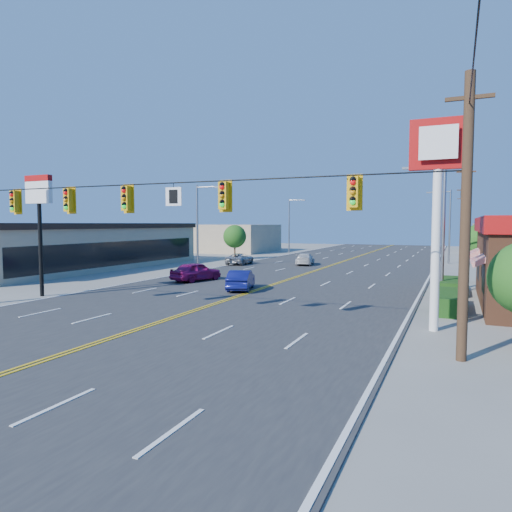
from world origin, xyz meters
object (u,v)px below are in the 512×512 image
at_px(signal_span, 147,211).
at_px(car_magenta, 196,272).
at_px(kfc_pylon, 438,181).
at_px(car_white, 305,260).
at_px(car_silver, 240,259).
at_px(pizza_hut_sign, 39,210).
at_px(car_blue, 241,281).

height_order(signal_span, car_magenta, signal_span).
bearing_deg(kfc_pylon, car_white, 117.96).
bearing_deg(car_magenta, car_silver, -62.54).
relative_size(signal_span, kfc_pylon, 2.86).
relative_size(pizza_hut_sign, car_white, 1.64).
distance_m(kfc_pylon, car_white, 29.77).
xyz_separation_m(car_blue, car_white, (-1.70, 18.98, -0.04)).
xyz_separation_m(car_magenta, car_white, (3.40, 16.18, -0.11)).
bearing_deg(car_silver, car_magenta, 98.13).
relative_size(car_magenta, car_silver, 1.00).
bearing_deg(car_blue, kfc_pylon, 133.10).
bearing_deg(pizza_hut_sign, car_blue, 34.54).
height_order(pizza_hut_sign, car_magenta, pizza_hut_sign).
relative_size(pizza_hut_sign, car_magenta, 1.64).
bearing_deg(car_silver, signal_span, 103.85).
height_order(signal_span, kfc_pylon, signal_span).
distance_m(pizza_hut_sign, car_blue, 12.94).
bearing_deg(kfc_pylon, pizza_hut_sign, 180.00).
xyz_separation_m(car_blue, car_silver, (-8.19, 16.75, -0.06)).
bearing_deg(kfc_pylon, car_blue, 150.26).
bearing_deg(car_blue, pizza_hut_sign, 17.37).
relative_size(signal_span, car_blue, 6.19).
distance_m(car_white, car_silver, 6.87).
bearing_deg(car_magenta, kfc_pylon, 165.49).
relative_size(signal_span, car_magenta, 5.82).
distance_m(signal_span, pizza_hut_sign, 11.60).
xyz_separation_m(pizza_hut_sign, car_white, (8.28, 25.85, -4.58)).
bearing_deg(kfc_pylon, car_silver, 130.56).
bearing_deg(car_magenta, car_white, -86.92).
xyz_separation_m(pizza_hut_sign, car_blue, (9.98, 6.87, -4.53)).
height_order(pizza_hut_sign, car_white, pizza_hut_sign).
bearing_deg(car_magenta, pizza_hut_sign, 78.17).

